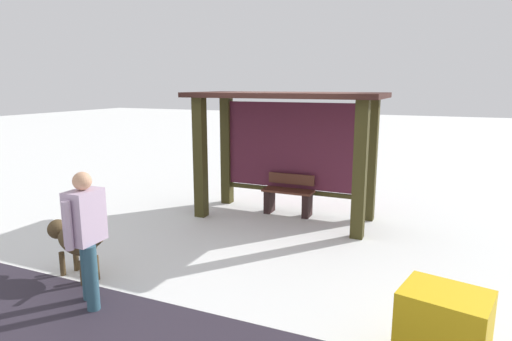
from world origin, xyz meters
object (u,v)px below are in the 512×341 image
at_px(person_walking, 86,230).
at_px(dog, 74,241).
at_px(bench_left_inside, 288,197).
at_px(grit_bin, 443,332).
at_px(bus_shelter, 288,131).

height_order(person_walking, dog, person_walking).
bearing_deg(dog, bench_left_inside, 66.47).
bearing_deg(bench_left_inside, dog, -113.53).
xyz_separation_m(bench_left_inside, grit_bin, (2.77, -3.86, 0.03)).
relative_size(bus_shelter, person_walking, 2.25).
bearing_deg(bench_left_inside, grit_bin, -54.37).
height_order(bus_shelter, bench_left_inside, bus_shelter).
xyz_separation_m(person_walking, dog, (-0.73, 0.49, -0.40)).
relative_size(person_walking, grit_bin, 2.07).
relative_size(bench_left_inside, person_walking, 0.63).
relative_size(bench_left_inside, grit_bin, 1.30).
distance_m(person_walking, grit_bin, 3.70).
bearing_deg(bench_left_inside, bus_shelter, -90.00).
bearing_deg(bus_shelter, bench_left_inside, 90.00).
xyz_separation_m(bus_shelter, dog, (-1.61, -3.61, -1.14)).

